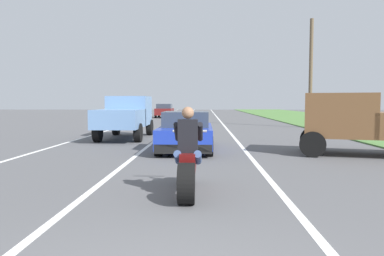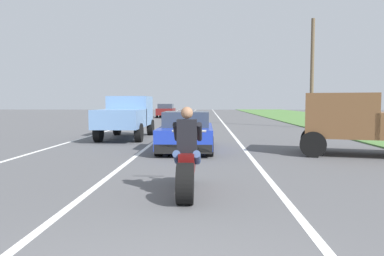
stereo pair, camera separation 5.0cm
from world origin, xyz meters
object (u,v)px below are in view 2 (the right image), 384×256
object	(u,v)px
motorcycle_with_rider	(187,163)
pickup_truck_right_shoulder_brown	(371,121)
pickup_truck_left_lane_light_blue	(126,115)
distant_car_far_ahead	(166,110)
sports_car_blue	(187,132)

from	to	relation	value
motorcycle_with_rider	pickup_truck_right_shoulder_brown	bearing A→B (deg)	43.30
pickup_truck_right_shoulder_brown	pickup_truck_left_lane_light_blue	bearing A→B (deg)	149.21
pickup_truck_left_lane_light_blue	distant_car_far_ahead	bearing A→B (deg)	91.65
sports_car_blue	distant_car_far_ahead	distance (m)	27.65
sports_car_blue	distant_car_far_ahead	size ratio (longest dim) A/B	1.08
sports_car_blue	pickup_truck_left_lane_light_blue	world-z (taller)	pickup_truck_left_lane_light_blue
motorcycle_with_rider	distant_car_far_ahead	xyz separation A→B (m)	(-4.05, 33.83, 0.18)
motorcycle_with_rider	pickup_truck_right_shoulder_brown	xyz separation A→B (m)	(5.55, 5.23, 0.51)
sports_car_blue	pickup_truck_left_lane_light_blue	distance (m)	5.15
pickup_truck_left_lane_light_blue	pickup_truck_right_shoulder_brown	size ratio (longest dim) A/B	0.93
distant_car_far_ahead	sports_car_blue	bearing A→B (deg)	-82.29
motorcycle_with_rider	pickup_truck_left_lane_light_blue	bearing A→B (deg)	107.76
pickup_truck_right_shoulder_brown	distant_car_far_ahead	xyz separation A→B (m)	(-9.60, 28.60, -0.33)
motorcycle_with_rider	pickup_truck_left_lane_light_blue	distance (m)	11.09
motorcycle_with_rider	sports_car_blue	xyz separation A→B (m)	(-0.34, 6.42, 0.04)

